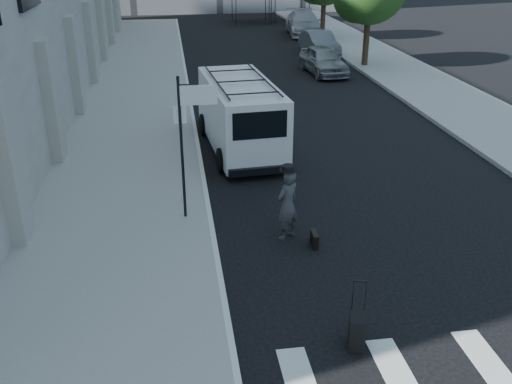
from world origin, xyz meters
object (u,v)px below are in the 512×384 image
object	(u,v)px
suitcase	(357,331)
parked_car_c	(304,23)
briefcase	(314,239)
cargo_van	(239,114)
businessman	(287,205)
parked_car_a	(323,60)
parked_car_b	(319,43)

from	to	relation	value
suitcase	parked_car_c	bearing A→B (deg)	94.89
briefcase	cargo_van	xyz separation A→B (m)	(-0.87, 6.83, 1.00)
businessman	suitcase	distance (m)	4.06
briefcase	parked_car_a	size ratio (longest dim) A/B	0.11
suitcase	parked_car_c	world-z (taller)	parked_car_c
parked_car_c	suitcase	bearing A→B (deg)	-96.55
businessman	parked_car_c	bearing A→B (deg)	-139.08
businessman	cargo_van	xyz separation A→B (m)	(-0.33, 6.37, 0.31)
suitcase	cargo_van	xyz separation A→B (m)	(-0.75, 10.36, 0.85)
parked_car_c	parked_car_b	bearing A→B (deg)	-91.14
businessman	briefcase	xyz separation A→B (m)	(0.55, -0.47, -0.69)
businessman	cargo_van	bearing A→B (deg)	-122.52
suitcase	parked_car_b	size ratio (longest dim) A/B	0.29
cargo_van	parked_car_c	distance (m)	24.01
businessman	parked_car_b	bearing A→B (deg)	-141.64
suitcase	cargo_van	distance (m)	10.43
briefcase	parked_car_c	xyz separation A→B (m)	(6.53, 29.67, 0.63)
briefcase	cargo_van	distance (m)	6.96
cargo_van	parked_car_c	world-z (taller)	cargo_van
businessman	suitcase	xyz separation A→B (m)	(0.42, -4.00, -0.54)
cargo_van	parked_car_c	size ratio (longest dim) A/B	1.11
businessman	parked_car_a	bearing A→B (deg)	-142.87
businessman	parked_car_a	xyz separation A→B (m)	(5.27, 16.82, -0.16)
parked_car_a	suitcase	bearing A→B (deg)	-107.61
parked_car_b	parked_car_c	bearing A→B (deg)	81.05
suitcase	parked_car_a	bearing A→B (deg)	93.10
businessman	parked_car_b	distance (m)	22.60
businessman	parked_car_a	distance (m)	17.63
businessman	briefcase	size ratio (longest dim) A/B	3.90
cargo_van	parked_car_c	xyz separation A→B (m)	(7.40, 22.84, -0.37)
briefcase	parked_car_a	world-z (taller)	parked_car_a
suitcase	parked_car_a	distance (m)	21.38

